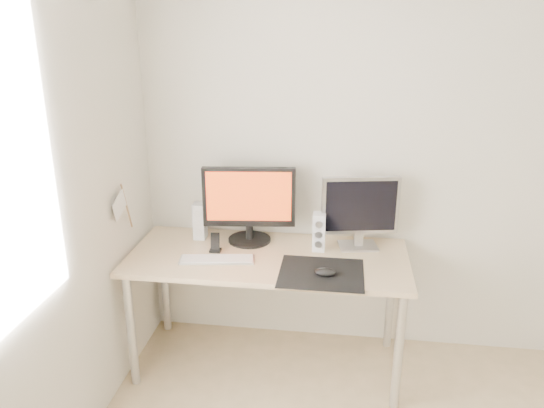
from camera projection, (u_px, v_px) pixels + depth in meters
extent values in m
plane|color=white|center=(434.00, 157.00, 3.10)|extent=(3.50, 0.00, 3.50)
cube|color=black|center=(321.00, 273.00, 2.82)|extent=(0.45, 0.40, 0.00)
ellipsoid|color=black|center=(325.00, 272.00, 2.79)|extent=(0.11, 0.07, 0.04)
cube|color=#D1B587|center=(268.00, 258.00, 3.05)|extent=(1.60, 0.70, 0.03)
cylinder|color=silver|center=(131.00, 330.00, 2.99)|extent=(0.05, 0.05, 0.70)
cylinder|color=silver|center=(398.00, 352.00, 2.80)|extent=(0.05, 0.05, 0.70)
cylinder|color=silver|center=(165.00, 283.00, 3.53)|extent=(0.05, 0.05, 0.70)
cylinder|color=silver|center=(390.00, 298.00, 3.34)|extent=(0.05, 0.05, 0.70)
cylinder|color=black|center=(250.00, 239.00, 3.24)|extent=(0.29, 0.29, 0.02)
cylinder|color=black|center=(249.00, 229.00, 3.22)|extent=(0.05, 0.05, 0.12)
cube|color=black|center=(249.00, 197.00, 3.14)|extent=(0.55, 0.11, 0.36)
cube|color=orange|center=(249.00, 197.00, 3.11)|extent=(0.50, 0.06, 0.30)
cube|color=#BDBDBF|center=(358.00, 246.00, 3.15)|extent=(0.25, 0.20, 0.01)
cube|color=#B2B3B5|center=(358.00, 237.00, 3.13)|extent=(0.06, 0.05, 0.10)
cube|color=#AEAEB0|center=(360.00, 205.00, 3.06)|extent=(0.45, 0.12, 0.34)
cube|color=black|center=(361.00, 206.00, 3.04)|extent=(0.40, 0.08, 0.30)
cube|color=silver|center=(200.00, 221.00, 3.24)|extent=(0.07, 0.08, 0.23)
cylinder|color=silver|center=(198.00, 233.00, 3.22)|extent=(0.04, 0.01, 0.04)
cylinder|color=silver|center=(198.00, 223.00, 3.20)|extent=(0.04, 0.01, 0.04)
cylinder|color=silver|center=(198.00, 214.00, 3.18)|extent=(0.04, 0.01, 0.04)
cube|color=white|center=(319.00, 232.00, 3.08)|extent=(0.07, 0.08, 0.23)
cylinder|color=#AEAEB0|center=(318.00, 245.00, 3.06)|extent=(0.04, 0.01, 0.04)
cylinder|color=silver|center=(319.00, 235.00, 3.04)|extent=(0.04, 0.01, 0.04)
cylinder|color=#ACADAF|center=(319.00, 225.00, 3.02)|extent=(0.04, 0.01, 0.04)
cube|color=#BABABC|center=(217.00, 260.00, 2.97)|extent=(0.43, 0.18, 0.01)
cube|color=white|center=(217.00, 258.00, 2.97)|extent=(0.41, 0.16, 0.01)
cube|color=black|center=(215.00, 250.00, 3.09)|extent=(0.06, 0.06, 0.01)
cube|color=black|center=(215.00, 241.00, 3.07)|extent=(0.05, 0.02, 0.10)
cylinder|color=#A57F54|center=(127.00, 206.00, 2.97)|extent=(0.01, 0.10, 0.29)
cube|color=white|center=(120.00, 205.00, 2.88)|extent=(0.00, 0.19, 0.15)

